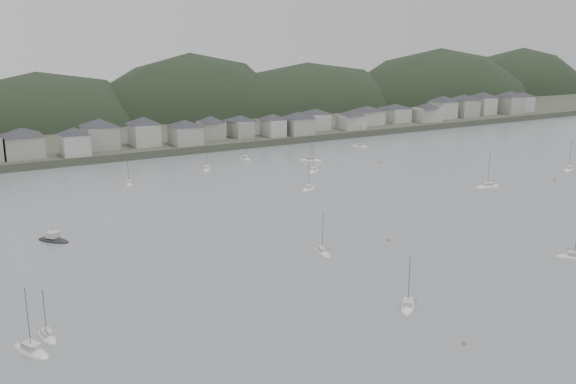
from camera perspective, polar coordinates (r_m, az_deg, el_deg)
ground at (r=121.90m, az=18.33°, el=-10.27°), size 900.00×900.00×0.00m
far_shore_land at (r=379.62m, az=-17.06°, el=6.40°), size 900.00×250.00×3.00m
forested_ridge at (r=358.07m, az=-15.19°, el=4.02°), size 851.55×103.94×102.57m
waterfront_town at (r=291.95m, az=-2.13°, el=6.26°), size 451.48×28.46×12.92m
sailboat_lead at (r=110.59m, az=-22.08°, el=-13.13°), size 6.01×8.93×11.71m
moored_fleet at (r=177.73m, az=-0.62°, el=-1.74°), size 269.74×176.30×13.38m
motor_launch_far at (r=163.33m, az=-20.35°, el=-4.07°), size 7.95×8.87×4.09m
mooring_buoys at (r=162.27m, az=5.96°, el=-3.40°), size 184.69×144.17×0.70m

